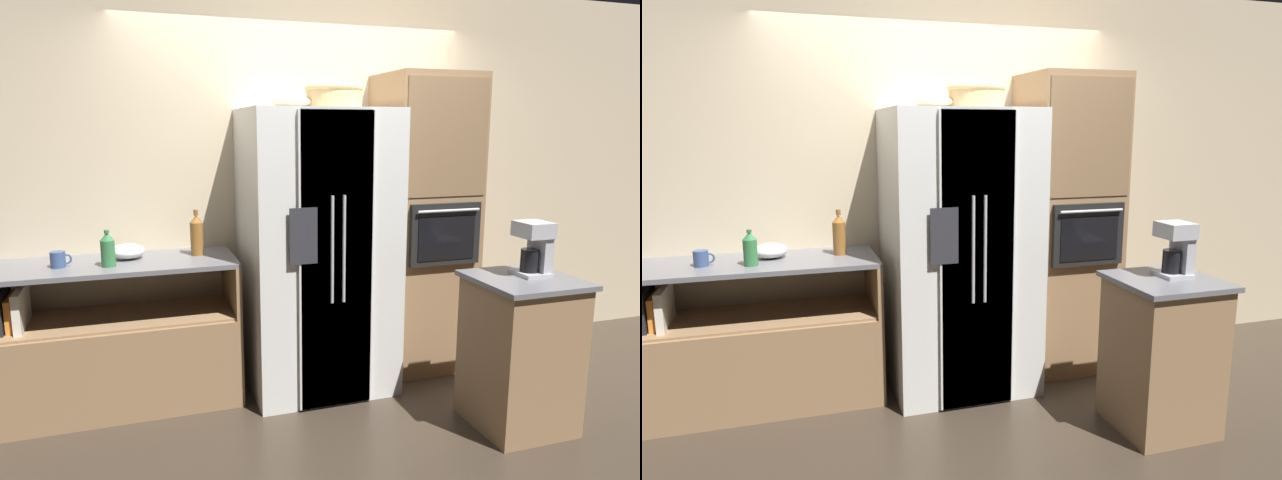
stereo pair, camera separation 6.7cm
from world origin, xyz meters
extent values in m
plane|color=#382D23|center=(0.00, 0.00, 0.00)|extent=(20.00, 20.00, 0.00)
cube|color=beige|center=(0.00, 0.52, 1.40)|extent=(12.00, 0.06, 2.80)
cube|color=#93704C|center=(-1.28, 0.18, 0.29)|extent=(1.48, 0.62, 0.58)
cube|color=#93704C|center=(-1.28, 0.18, 0.59)|extent=(1.42, 0.57, 0.02)
cube|color=#93704C|center=(-0.56, 0.18, 0.75)|extent=(0.04, 0.62, 0.34)
cube|color=slate|center=(-1.28, 0.18, 0.93)|extent=(1.48, 0.62, 0.03)
cube|color=black|center=(-1.93, 0.15, 0.71)|extent=(0.06, 0.33, 0.24)
cube|color=orange|center=(-1.88, 0.15, 0.69)|extent=(0.03, 0.29, 0.20)
cube|color=silver|center=(-1.83, 0.15, 0.71)|extent=(0.04, 0.38, 0.24)
cube|color=silver|center=(0.01, 0.09, 0.95)|extent=(0.96, 0.79, 1.90)
cube|color=silver|center=(0.01, -0.31, 0.95)|extent=(0.47, 0.02, 1.86)
cube|color=silver|center=(0.02, -0.31, 0.95)|extent=(0.47, 0.02, 1.86)
cylinder|color=#B2B2B7|center=(-0.02, -0.34, 1.04)|extent=(0.02, 0.02, 0.66)
cylinder|color=#B2B2B7|center=(0.05, -0.34, 1.04)|extent=(0.02, 0.02, 0.66)
cube|color=#2D2D33|center=(-0.20, -0.33, 1.14)|extent=(0.17, 0.01, 0.34)
cube|color=#93704C|center=(0.87, 0.19, 1.07)|extent=(0.64, 0.61, 2.15)
cube|color=black|center=(0.87, -0.14, 1.06)|extent=(0.53, 0.04, 0.43)
cube|color=black|center=(0.87, -0.16, 1.03)|extent=(0.43, 0.01, 0.30)
cylinder|color=#B2B2B7|center=(0.87, -0.17, 1.22)|extent=(0.46, 0.02, 0.02)
cube|color=olive|center=(0.87, -0.12, 1.71)|extent=(0.61, 0.01, 0.79)
cube|color=#93704C|center=(0.98, -0.85, 0.44)|extent=(0.53, 0.53, 0.89)
cube|color=slate|center=(0.98, -0.85, 0.90)|extent=(0.58, 0.58, 0.03)
cylinder|color=tan|center=(0.12, 0.06, 1.96)|extent=(0.36, 0.36, 0.13)
torus|color=tan|center=(0.12, 0.06, 2.02)|extent=(0.38, 0.38, 0.03)
ellipsoid|color=beige|center=(-0.14, 0.10, 1.93)|extent=(0.26, 0.26, 0.08)
cylinder|color=#33723F|center=(-1.32, 0.07, 1.03)|extent=(0.08, 0.08, 0.16)
cone|color=#33723F|center=(-1.32, 0.07, 1.13)|extent=(0.08, 0.08, 0.05)
cylinder|color=#33723F|center=(-1.32, 0.07, 1.16)|extent=(0.03, 0.03, 0.02)
cylinder|color=brown|center=(-0.77, 0.23, 1.06)|extent=(0.08, 0.08, 0.22)
cone|color=brown|center=(-0.77, 0.23, 1.19)|extent=(0.08, 0.08, 0.05)
cylinder|color=brown|center=(-0.77, 0.23, 1.23)|extent=(0.03, 0.03, 0.04)
cylinder|color=#384C7A|center=(-1.60, 0.14, 1.00)|extent=(0.09, 0.09, 0.10)
torus|color=#384C7A|center=(-1.56, 0.14, 1.00)|extent=(0.07, 0.01, 0.07)
ellipsoid|color=white|center=(-1.21, 0.26, 1.00)|extent=(0.21, 0.21, 0.10)
cube|color=#B2B2B7|center=(1.04, -0.82, 0.93)|extent=(0.17, 0.19, 0.02)
cylinder|color=black|center=(1.03, -0.82, 1.01)|extent=(0.10, 0.10, 0.13)
cube|color=#B2B2B7|center=(1.10, -0.82, 1.08)|extent=(0.06, 0.16, 0.32)
cube|color=#B2B2B7|center=(1.04, -0.82, 1.19)|extent=(0.17, 0.19, 0.09)
camera|label=1|loc=(-1.15, -3.52, 1.76)|focal=32.00mm
camera|label=2|loc=(-1.09, -3.54, 1.76)|focal=32.00mm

